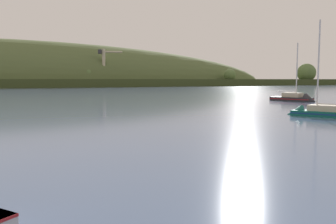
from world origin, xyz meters
The scene contains 4 objects.
far_shoreline_hill centered at (-11.87, 254.09, 0.19)m, with size 503.99×108.95×57.14m.
dockside_crane centered at (41.24, 227.77, 10.93)m, with size 14.52×5.19×22.43m.
sailboat_near_mooring centered at (19.56, 47.10, 0.15)m, with size 5.98×8.36×12.53m.
sailboat_midwater_white centered at (39.43, 70.49, 0.27)m, with size 5.98×9.54×13.06m.
Camera 1 is at (-14.05, 15.97, 4.34)m, focal length 38.35 mm.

